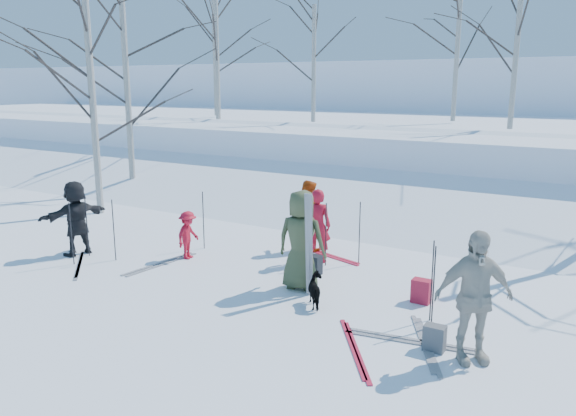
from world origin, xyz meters
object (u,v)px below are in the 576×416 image
Objects in this scene: skier_red_seated at (188,235)px; backpack_dark at (313,265)px; skier_olive_center at (301,240)px; skier_cream_east at (474,297)px; backpack_grey at (434,338)px; dog at (317,291)px; skier_redor_behind at (308,215)px; backpack_red at (421,291)px; skier_grey_west at (76,218)px; skier_red_north at (317,226)px.

backpack_dark is at bearing -87.63° from skier_red_seated.
skier_olive_center is 3.58m from skier_cream_east.
skier_red_seated is 2.77× the size of backpack_grey.
skier_cream_east is 2.86m from dog.
skier_redor_behind is 3.83× the size of backpack_red.
dog is at bearing 128.56° from skier_olive_center.
skier_grey_west is at bearing -1.86° from skier_olive_center.
backpack_grey is (0.74, -1.66, -0.02)m from backpack_red.
skier_olive_center is 4.91× the size of backpack_grey.
skier_olive_center is 2.31m from backpack_red.
skier_red_north is 2.44× the size of dog.
backpack_red is (2.64, -1.07, -0.58)m from skier_red_north.
backpack_red is (3.28, -1.79, -0.59)m from skier_redor_behind.
skier_redor_behind is at bearing 122.66° from backpack_dark.
backpack_grey is 3.64m from backpack_dark.
backpack_red is at bearing 89.49° from skier_cream_east.
dog is at bearing -111.07° from skier_red_seated.
skier_olive_center is at bearing -76.38° from backpack_dark.
dog is (0.66, -0.59, -0.66)m from skier_olive_center.
skier_redor_behind is (-1.15, 2.28, -0.13)m from skier_olive_center.
skier_olive_center is 1.17× the size of skier_red_north.
backpack_grey is at bearing -65.97° from backpack_red.
skier_cream_east is (4.52, -3.48, 0.13)m from skier_redor_behind.
backpack_dark reaches higher than backpack_grey.
skier_redor_behind reaches higher than skier_red_north.
skier_redor_behind is at bearing -73.00° from skier_olive_center.
skier_cream_east is 4.90× the size of backpack_grey.
skier_red_north reaches higher than backpack_grey.
backpack_dark is (2.82, 0.48, -0.33)m from skier_red_seated.
skier_redor_behind reaches higher than backpack_dark.
skier_olive_center reaches higher than skier_red_north.
dog is (3.67, -0.90, -0.25)m from skier_red_seated.
backpack_red is at bearing 114.03° from backpack_grey.
skier_cream_east is 8.71m from skier_grey_west.
skier_redor_behind is 4.23× the size of backpack_grey.
skier_olive_center is at bearing 117.73° from skier_redor_behind.
backpack_dark is at bearing 89.77° from skier_red_north.
dog is at bearing 102.54° from skier_grey_west.
backpack_grey is at bearing -32.59° from backpack_dark.
backpack_grey is (-0.50, 0.03, -0.74)m from skier_cream_east.
skier_olive_center reaches higher than skier_grey_west.
backpack_grey is (4.02, -3.45, -0.61)m from skier_redor_behind.
skier_olive_center reaches higher than skier_red_seated.
dog is at bearing 130.54° from skier_cream_east.
skier_grey_west is 8.23m from backpack_grey.
skier_olive_center is at bearing 123.66° from skier_cream_east.
backpack_dark is (0.32, -0.76, -0.59)m from skier_red_north.
skier_grey_west is at bearing 107.20° from skier_red_seated.
skier_red_north reaches higher than backpack_dark.
skier_cream_east reaches higher than backpack_dark.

